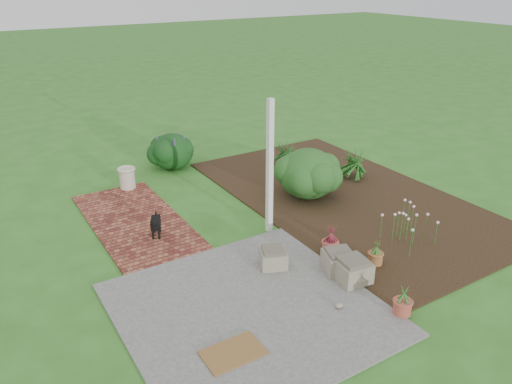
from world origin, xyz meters
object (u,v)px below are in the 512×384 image
stone_trough_near (352,271)px  cream_ceramic_urn (127,178)px  black_dog (156,223)px  evergreen_shrub (308,172)px

stone_trough_near → cream_ceramic_urn: (-1.79, 5.35, 0.07)m
black_dog → cream_ceramic_urn: bearing=107.9°
black_dog → evergreen_shrub: bearing=25.2°
stone_trough_near → black_dog: size_ratio=0.96×
stone_trough_near → black_dog: (-2.07, 2.91, 0.11)m
black_dog → cream_ceramic_urn: (0.28, 2.44, -0.05)m
stone_trough_near → cream_ceramic_urn: 5.64m
cream_ceramic_urn → stone_trough_near: bearing=-71.5°
cream_ceramic_urn → evergreen_shrub: evergreen_shrub is taller
stone_trough_near → evergreen_shrub: bearing=65.3°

